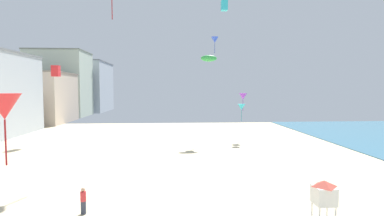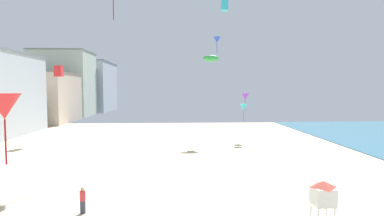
# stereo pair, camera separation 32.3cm
# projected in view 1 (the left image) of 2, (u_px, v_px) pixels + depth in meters

# --- Properties ---
(boardwalk_hotel_far) EXTENTS (15.50, 15.20, 11.36)m
(boardwalk_hotel_far) POSITION_uv_depth(u_px,v_px,m) (33.00, 98.00, 66.99)
(boardwalk_hotel_far) COLOR #C6B29E
(boardwalk_hotel_far) RESTS_ON ground
(boardwalk_hotel_distant) EXTENTS (14.97, 13.07, 18.09)m
(boardwalk_hotel_distant) POSITION_uv_depth(u_px,v_px,m) (60.00, 84.00, 82.82)
(boardwalk_hotel_distant) COLOR #B7C6B2
(boardwalk_hotel_distant) RESTS_ON ground
(boardwalk_hotel_furthest) EXTENTS (17.89, 21.45, 16.78)m
(boardwalk_hotel_furthest) POSITION_uv_depth(u_px,v_px,m) (81.00, 87.00, 101.72)
(boardwalk_hotel_furthest) COLOR #ADB7C1
(boardwalk_hotel_furthest) RESTS_ON ground
(kite_flyer) EXTENTS (0.34, 0.34, 1.64)m
(kite_flyer) POSITION_uv_depth(u_px,v_px,m) (83.00, 199.00, 18.17)
(kite_flyer) COLOR #383D4C
(kite_flyer) RESTS_ON ground
(lifeguard_stand) EXTENTS (1.10, 1.10, 2.55)m
(lifeguard_stand) POSITION_uv_depth(u_px,v_px,m) (324.00, 193.00, 16.64)
(lifeguard_stand) COLOR white
(lifeguard_stand) RESTS_ON ground
(kite_cyan_delta) EXTENTS (1.07, 1.07, 2.43)m
(kite_cyan_delta) POSITION_uv_depth(u_px,v_px,m) (242.00, 107.00, 42.44)
(kite_cyan_delta) COLOR #2DB7CC
(kite_red_box) EXTENTS (1.01, 1.01, 1.59)m
(kite_red_box) POSITION_uv_depth(u_px,v_px,m) (56.00, 71.00, 43.15)
(kite_red_box) COLOR red
(kite_purple_delta) EXTENTS (1.18, 1.18, 2.68)m
(kite_purple_delta) POSITION_uv_depth(u_px,v_px,m) (243.00, 96.00, 44.93)
(kite_purple_delta) COLOR purple
(kite_red_delta) EXTENTS (1.75, 1.75, 3.98)m
(kite_red_delta) POSITION_uv_depth(u_px,v_px,m) (4.00, 107.00, 16.29)
(kite_red_delta) COLOR red
(kite_cyan_box) EXTENTS (0.51, 0.51, 0.79)m
(kite_cyan_box) POSITION_uv_depth(u_px,v_px,m) (224.00, 6.00, 23.86)
(kite_cyan_box) COLOR #2DB7CC
(kite_green_parafoil) EXTENTS (2.35, 0.65, 0.91)m
(kite_green_parafoil) POSITION_uv_depth(u_px,v_px,m) (209.00, 58.00, 43.20)
(kite_green_parafoil) COLOR green
(kite_blue_delta) EXTENTS (1.11, 1.11, 2.53)m
(kite_blue_delta) POSITION_uv_depth(u_px,v_px,m) (215.00, 40.00, 46.18)
(kite_blue_delta) COLOR blue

